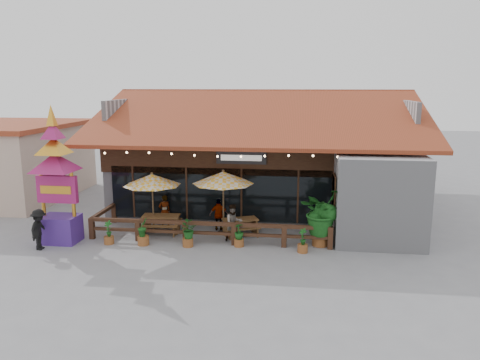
# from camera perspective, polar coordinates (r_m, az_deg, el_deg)

# --- Properties ---
(ground) EXTENTS (100.00, 100.00, 0.00)m
(ground) POSITION_cam_1_polar(r_m,az_deg,el_deg) (19.43, 0.97, -7.48)
(ground) COLOR gray
(ground) RESTS_ON ground
(restaurant_building) EXTENTS (15.50, 14.73, 6.09)m
(restaurant_building) POSITION_cam_1_polar(r_m,az_deg,el_deg) (25.27, 3.24, 2.14)
(restaurant_building) COLOR #B2B2B7
(restaurant_building) RESTS_ON ground
(patio_railing) EXTENTS (10.00, 2.60, 0.92)m
(patio_railing) POSITION_cam_1_polar(r_m,az_deg,el_deg) (19.35, -5.79, -5.70)
(patio_railing) COLOR #402717
(patio_railing) RESTS_ON ground
(umbrella_left) EXTENTS (3.20, 3.20, 2.65)m
(umbrella_left) POSITION_cam_1_polar(r_m,az_deg,el_deg) (20.43, -10.68, -0.00)
(umbrella_left) COLOR brown
(umbrella_left) RESTS_ON ground
(umbrella_right) EXTENTS (2.93, 2.93, 2.81)m
(umbrella_right) POSITION_cam_1_polar(r_m,az_deg,el_deg) (19.85, -2.06, 0.26)
(umbrella_right) COLOR brown
(umbrella_right) RESTS_ON ground
(picnic_table_left) EXTENTS (1.71, 1.51, 0.77)m
(picnic_table_left) POSITION_cam_1_polar(r_m,az_deg,el_deg) (20.68, -9.58, -4.94)
(picnic_table_left) COLOR brown
(picnic_table_left) RESTS_ON ground
(picnic_table_right) EXTENTS (1.87, 1.76, 0.71)m
(picnic_table_right) POSITION_cam_1_polar(r_m,az_deg,el_deg) (20.09, 0.01, -5.39)
(picnic_table_right) COLOR brown
(picnic_table_right) RESTS_ON ground
(thai_sign_tower) EXTENTS (2.23, 2.23, 6.00)m
(thai_sign_tower) POSITION_cam_1_polar(r_m,az_deg,el_deg) (19.97, -21.59, 1.62)
(thai_sign_tower) COLOR #462383
(thai_sign_tower) RESTS_ON ground
(tropical_plant) EXTENTS (2.25, 2.29, 2.39)m
(tropical_plant) POSITION_cam_1_polar(r_m,az_deg,el_deg) (18.82, 9.88, -3.92)
(tropical_plant) COLOR brown
(tropical_plant) RESTS_ON ground
(diner_a) EXTENTS (0.64, 0.58, 1.47)m
(diner_a) POSITION_cam_1_polar(r_m,az_deg,el_deg) (21.43, -9.18, -3.74)
(diner_a) COLOR #3B2313
(diner_a) RESTS_ON ground
(diner_b) EXTENTS (0.93, 0.87, 1.54)m
(diner_b) POSITION_cam_1_polar(r_m,az_deg,el_deg) (19.29, -0.79, -5.22)
(diner_b) COLOR #3B2313
(diner_b) RESTS_ON ground
(diner_c) EXTENTS (0.86, 0.43, 1.42)m
(diner_c) POSITION_cam_1_polar(r_m,az_deg,el_deg) (20.67, -2.58, -4.25)
(diner_c) COLOR #3B2313
(diner_c) RESTS_ON ground
(pedestrian) EXTENTS (0.62, 1.06, 1.62)m
(pedestrian) POSITION_cam_1_polar(r_m,az_deg,el_deg) (19.87, -23.27, -5.56)
(pedestrian) COLOR black
(pedestrian) RESTS_ON ground
(planter_a) EXTENTS (0.40, 0.40, 0.97)m
(planter_a) POSITION_cam_1_polar(r_m,az_deg,el_deg) (19.72, -15.71, -6.38)
(planter_a) COLOR brown
(planter_a) RESTS_ON ground
(planter_b) EXTENTS (0.49, 0.53, 1.13)m
(planter_b) POSITION_cam_1_polar(r_m,az_deg,el_deg) (19.25, -11.74, -6.31)
(planter_b) COLOR brown
(planter_b) RESTS_ON ground
(planter_c) EXTENTS (0.82, 0.78, 1.05)m
(planter_c) POSITION_cam_1_polar(r_m,az_deg,el_deg) (18.76, -6.40, -6.35)
(planter_c) COLOR brown
(planter_c) RESTS_ON ground
(planter_d) EXTENTS (0.50, 0.50, 0.95)m
(planter_d) POSITION_cam_1_polar(r_m,az_deg,el_deg) (18.69, -0.13, -6.77)
(planter_d) COLOR brown
(planter_d) RESTS_ON ground
(planter_e) EXTENTS (0.41, 0.41, 0.97)m
(planter_e) POSITION_cam_1_polar(r_m,az_deg,el_deg) (18.23, 7.65, -7.53)
(planter_e) COLOR brown
(planter_e) RESTS_ON ground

